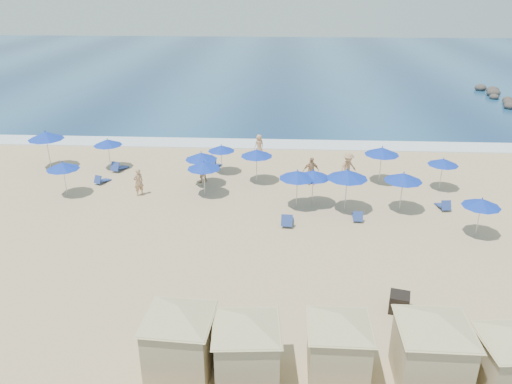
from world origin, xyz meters
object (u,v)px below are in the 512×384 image
umbrella_0 (46,135)px  beachgoer_0 (138,182)px  cabana_3 (434,340)px  beachgoer_1 (201,170)px  umbrella_5 (201,156)px  beachgoer_2 (311,171)px  umbrella_6 (297,175)px  umbrella_11 (482,203)px  umbrella_13 (347,174)px  beachgoer_3 (348,167)px  cabana_1 (247,339)px  umbrella_7 (257,153)px  umbrella_3 (204,165)px  umbrella_12 (404,177)px  umbrella_2 (108,142)px  umbrella_1 (63,166)px  trash_bin (399,303)px  cabana_0 (179,330)px  umbrella_8 (313,174)px  umbrella_4 (221,148)px  umbrella_9 (382,151)px  umbrella_10 (443,162)px  cabana_2 (339,337)px

umbrella_0 → beachgoer_0: (7.43, -4.30, -1.51)m
cabana_3 → beachgoer_1: size_ratio=2.82×
umbrella_5 → beachgoer_2: umbrella_5 is taller
umbrella_6 → umbrella_11: umbrella_6 is taller
umbrella_13 → beachgoer_3: 4.90m
umbrella_0 → beachgoer_2: umbrella_0 is taller
cabana_1 → umbrella_5: cabana_1 is taller
umbrella_7 → umbrella_5: bearing=-167.3°
cabana_3 → umbrella_11: (5.10, 10.31, 0.20)m
umbrella_3 → umbrella_13: umbrella_13 is taller
cabana_3 → umbrella_12: (1.83, 13.15, 0.39)m
umbrella_3 → umbrella_13: bearing=-11.9°
umbrella_3 → cabana_1: bearing=-76.2°
umbrella_2 → umbrella_1: bearing=-103.7°
trash_bin → umbrella_7: bearing=129.9°
umbrella_3 → beachgoer_0: umbrella_3 is taller
umbrella_7 → beachgoer_3: bearing=5.8°
cabana_0 → umbrella_7: size_ratio=1.94×
umbrella_1 → umbrella_8: (14.82, -0.67, 0.04)m
beachgoer_1 → beachgoer_2: (7.07, 0.01, 0.07)m
umbrella_0 → umbrella_5: size_ratio=1.18×
trash_bin → beachgoer_3: 13.90m
beachgoer_2 → beachgoer_0: bearing=-179.7°
umbrella_8 → umbrella_0: bearing=163.6°
cabana_0 → umbrella_4: bearing=92.5°
umbrella_0 → umbrella_12: size_ratio=1.14×
beachgoer_0 → umbrella_1: bearing=-37.8°
umbrella_5 → umbrella_8: 7.32m
cabana_1 → umbrella_2: size_ratio=1.98×
umbrella_9 → beachgoer_1: bearing=-177.6°
cabana_3 → umbrella_4: size_ratio=2.29×
cabana_1 → umbrella_9: (7.30, 17.54, 0.59)m
trash_bin → umbrella_6: bearing=126.5°
umbrella_1 → umbrella_10: umbrella_1 is taller
umbrella_1 → umbrella_11: 23.36m
beachgoer_0 → beachgoer_3: (12.92, 3.07, 0.09)m
umbrella_5 → beachgoer_3: bearing=8.4°
umbrella_5 → umbrella_13: bearing=-21.0°
umbrella_13 → beachgoer_0: (-12.26, 1.61, -1.39)m
beachgoer_3 → umbrella_1: bearing=156.2°
cabana_0 → umbrella_3: (-1.40, 14.57, 0.35)m
cabana_2 → cabana_3: (2.93, -0.20, 0.17)m
umbrella_9 → umbrella_13: bearing=-121.1°
beachgoer_2 → umbrella_12: bearing=-50.1°
umbrella_11 → umbrella_13: size_ratio=0.84×
beachgoer_0 → trash_bin: bearing=99.4°
umbrella_11 → beachgoer_2: umbrella_11 is taller
cabana_0 → umbrella_0: (-12.83, 18.74, 0.75)m
cabana_0 → umbrella_8: (5.02, 13.48, 0.34)m
trash_bin → cabana_0: cabana_0 is taller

